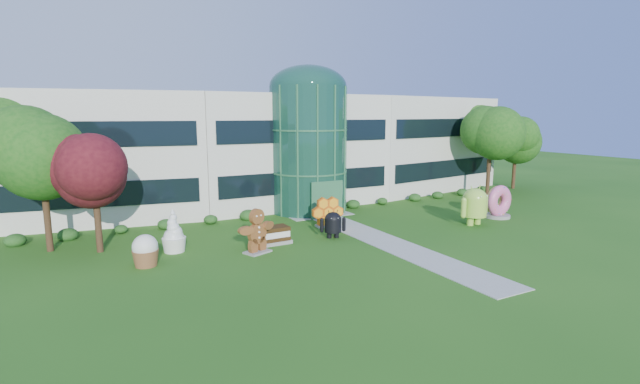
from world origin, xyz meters
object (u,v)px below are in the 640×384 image
android_green (475,203)px  donut (498,201)px  gingerbread (257,231)px  android_black (333,223)px

android_green → donut: bearing=10.6°
donut → gingerbread: 19.15m
android_black → gingerbread: 5.38m
donut → gingerbread: gingerbread is taller
android_black → donut: 13.86m
android_black → donut: size_ratio=0.78×
android_green → donut: 3.44m
donut → gingerbread: (-19.15, 0.01, 0.03)m
gingerbread → android_green: bearing=-24.8°
android_black → android_green: bearing=7.1°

